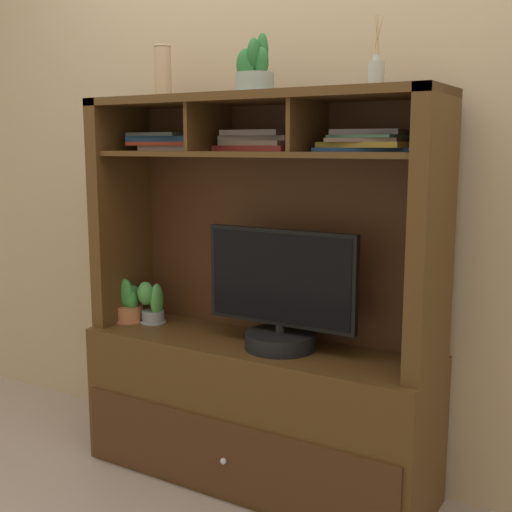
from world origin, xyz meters
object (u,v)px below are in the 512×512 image
Objects in this scene: tv_monitor at (280,301)px; ceramic_vase at (163,72)px; media_console at (257,368)px; potted_orchid at (152,304)px; potted_succulent at (254,73)px; magazine_stack_left at (170,141)px; magazine_stack_right at (259,141)px; potted_fern at (129,303)px; magazine_stack_centre at (367,141)px; diffuser_bottle at (376,74)px.

ceramic_vase is at bearing 174.39° from tv_monitor.
ceramic_vase is (-0.45, 0.02, 1.14)m from media_console.
potted_orchid is 0.85× the size of potted_succulent.
media_console is at bearing -5.48° from magazine_stack_left.
magazine_stack_right is 0.25m from potted_succulent.
media_console reaches higher than potted_fern.
magazine_stack_right reaches higher than magazine_stack_centre.
magazine_stack_right is 0.51m from diffuser_bottle.
magazine_stack_left is 0.27m from ceramic_vase.
potted_orchid is 0.87× the size of ceramic_vase.
media_console is 0.65m from potted_fern.
magazine_stack_left is 0.50m from potted_succulent.
potted_orchid is 0.11m from potted_fern.
ceramic_vase is (-0.90, 0.01, 0.06)m from diffuser_bottle.
magazine_stack_right is (-0.02, 0.04, 0.86)m from media_console.
media_console is 1.22m from ceramic_vase.
potted_fern is (-0.62, -0.03, 0.18)m from media_console.
magazine_stack_left is (-0.56, 0.08, 0.58)m from tv_monitor.
potted_succulent reaches higher than ceramic_vase.
media_console is 4.59× the size of magazine_stack_left.
diffuser_bottle is (0.47, -0.04, 0.21)m from magazine_stack_right.
potted_orchid is 1.05m from potted_succulent.
magazine_stack_centre is (0.41, 0.03, 0.86)m from media_console.
magazine_stack_centre is at bearing -0.66° from magazine_stack_left.
potted_orchid is at bearing 10.22° from potted_fern.
magazine_stack_left is (0.08, 0.05, 0.68)m from potted_orchid.
tv_monitor is at bearing -2.42° from potted_orchid.
media_console is 4.21× the size of magazine_stack_right.
ceramic_vase is (-0.45, 0.03, 0.03)m from potted_succulent.
diffuser_bottle is 0.90m from ceramic_vase.
potted_succulent reaches higher than tv_monitor.
magazine_stack_centre is at bearing 12.78° from tv_monitor.
magazine_stack_centre is (0.29, 0.07, 0.58)m from tv_monitor.
magazine_stack_left is at bearing 172.21° from tv_monitor.
media_console is 1.10m from potted_succulent.
magazine_stack_centre is 0.49m from potted_succulent.
tv_monitor is at bearing -15.84° from media_console.
diffuser_bottle is (0.88, -0.03, 0.21)m from magazine_stack_left.
potted_orchid is 0.80× the size of diffuser_bottle.
magazine_stack_left is at bearing 177.74° from diffuser_bottle.
potted_succulent is (0.62, 0.01, 0.92)m from potted_fern.
potted_succulent is (0.51, -0.01, 0.91)m from potted_orchid.
potted_orchid is at bearing 177.58° from tv_monitor.
potted_fern is 0.90× the size of ceramic_vase.
ceramic_vase is (0.06, 0.03, 0.95)m from potted_orchid.
diffuser_bottle is at bearing -4.56° from magazine_stack_right.
magazine_stack_right is at bearing 175.44° from diffuser_bottle.
ceramic_vase reaches higher than potted_orchid.
media_console is 1.17m from diffuser_bottle.
media_console is at bearing 78.41° from potted_succulent.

